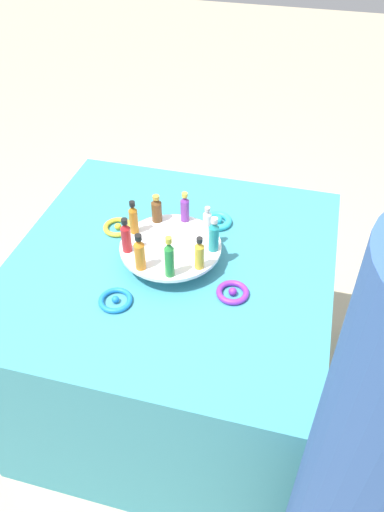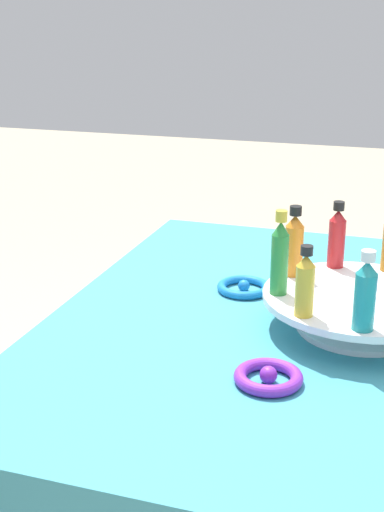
# 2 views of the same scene
# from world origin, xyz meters

# --- Properties ---
(party_table) EXTENTS (1.08, 1.08, 0.77)m
(party_table) POSITION_xyz_m (0.00, 0.00, 0.38)
(party_table) COLOR teal
(party_table) RESTS_ON ground_plane
(display_stand) EXTENTS (0.34, 0.34, 0.06)m
(display_stand) POSITION_xyz_m (0.00, 0.00, 0.81)
(display_stand) COLOR white
(display_stand) RESTS_ON party_table
(bottle_red) EXTENTS (0.03, 0.03, 0.13)m
(bottle_red) POSITION_xyz_m (-0.13, -0.06, 0.89)
(bottle_red) COLOR #B21E23
(bottle_red) RESTS_ON display_stand
(bottle_orange) EXTENTS (0.03, 0.03, 0.13)m
(bottle_orange) POSITION_xyz_m (-0.06, -0.13, 0.89)
(bottle_orange) COLOR orange
(bottle_orange) RESTS_ON display_stand
(bottle_green) EXTENTS (0.03, 0.03, 0.15)m
(bottle_green) POSITION_xyz_m (0.04, -0.14, 0.90)
(bottle_green) COLOR #288438
(bottle_green) RESTS_ON display_stand
(bottle_gold) EXTENTS (0.03, 0.03, 0.12)m
(bottle_gold) POSITION_xyz_m (0.12, -0.08, 0.89)
(bottle_gold) COLOR gold
(bottle_gold) RESTS_ON display_stand
(bottle_teal) EXTENTS (0.03, 0.03, 0.13)m
(bottle_teal) POSITION_xyz_m (0.14, 0.01, 0.89)
(bottle_teal) COLOR teal
(bottle_teal) RESTS_ON display_stand
(ribbon_bow_purple) EXTENTS (0.10, 0.10, 0.03)m
(ribbon_bow_purple) POSITION_xyz_m (0.23, -0.11, 0.78)
(ribbon_bow_purple) COLOR purple
(ribbon_bow_purple) RESTS_ON party_table
(ribbon_bow_blue) EXTENTS (0.11, 0.11, 0.02)m
(ribbon_bow_blue) POSITION_xyz_m (-0.11, -0.23, 0.78)
(ribbon_bow_blue) COLOR blue
(ribbon_bow_blue) RESTS_ON party_table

